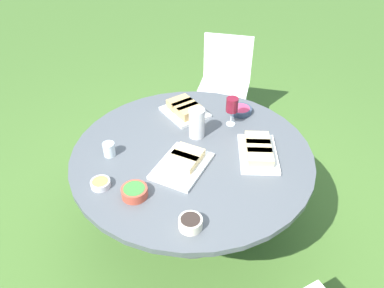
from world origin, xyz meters
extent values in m
plane|color=#446B2B|center=(0.00, 0.00, 0.00)|extent=(40.00, 40.00, 0.00)
cylinder|color=#4C4C51|center=(0.00, 0.00, 0.01)|extent=(0.52, 0.52, 0.02)
cylinder|color=#4C4C51|center=(0.00, 0.00, 0.35)|extent=(0.11, 0.11, 0.66)
cylinder|color=#4C5156|center=(0.00, 0.00, 0.69)|extent=(1.46, 1.46, 0.03)
cube|color=white|center=(-1.22, -0.28, 0.45)|extent=(0.51, 0.52, 0.04)
cube|color=white|center=(-1.41, -0.32, 0.68)|extent=(0.13, 0.44, 0.42)
cylinder|color=white|center=(-0.99, -0.43, 0.22)|extent=(0.03, 0.03, 0.43)
cylinder|color=white|center=(-1.08, -0.05, 0.22)|extent=(0.03, 0.03, 0.43)
cylinder|color=white|center=(-1.36, -0.51, 0.22)|extent=(0.03, 0.03, 0.43)
cylinder|color=white|center=(-1.44, -0.13, 0.22)|extent=(0.03, 0.03, 0.43)
cylinder|color=silver|center=(-0.16, -0.04, 0.81)|extent=(0.10, 0.10, 0.20)
cone|color=silver|center=(-0.12, -0.04, 0.89)|extent=(0.02, 0.02, 0.02)
cylinder|color=silver|center=(-0.38, 0.10, 0.71)|extent=(0.06, 0.06, 0.01)
cylinder|color=silver|center=(-0.38, 0.10, 0.77)|extent=(0.01, 0.01, 0.10)
cylinder|color=maroon|center=(-0.38, 0.10, 0.86)|extent=(0.08, 0.08, 0.09)
cube|color=white|center=(0.15, 0.01, 0.72)|extent=(0.36, 0.26, 0.02)
cube|color=#E0C184|center=(0.07, 0.01, 0.75)|extent=(0.13, 0.17, 0.04)
cube|color=#E0C184|center=(0.15, 0.01, 0.75)|extent=(0.13, 0.17, 0.04)
cube|color=white|center=(-0.36, -0.23, 0.72)|extent=(0.36, 0.38, 0.02)
cube|color=tan|center=(-0.33, -0.17, 0.76)|extent=(0.19, 0.17, 0.06)
cube|color=tan|center=(-0.36, -0.23, 0.76)|extent=(0.19, 0.17, 0.06)
cube|color=tan|center=(-0.39, -0.29, 0.76)|extent=(0.19, 0.17, 0.06)
cube|color=white|center=(-0.15, 0.37, 0.72)|extent=(0.42, 0.35, 0.02)
cube|color=#E0C184|center=(-0.07, 0.40, 0.76)|extent=(0.17, 0.18, 0.05)
cube|color=#E0C184|center=(-0.15, 0.37, 0.76)|extent=(0.17, 0.18, 0.05)
cube|color=#E0C184|center=(-0.22, 0.34, 0.76)|extent=(0.17, 0.18, 0.05)
cylinder|color=silver|center=(0.48, -0.32, 0.73)|extent=(0.11, 0.11, 0.04)
cylinder|color=#E0C147|center=(0.48, -0.32, 0.74)|extent=(0.09, 0.09, 0.02)
cylinder|color=#B74733|center=(0.46, -0.11, 0.74)|extent=(0.14, 0.14, 0.05)
cylinder|color=#387533|center=(0.46, -0.11, 0.75)|extent=(0.11, 0.11, 0.02)
cylinder|color=beige|center=(0.52, 0.25, 0.74)|extent=(0.12, 0.12, 0.06)
cylinder|color=#2D231E|center=(0.52, 0.25, 0.76)|extent=(0.10, 0.10, 0.03)
cylinder|color=#334256|center=(-0.54, 0.11, 0.73)|extent=(0.16, 0.16, 0.04)
cylinder|color=#D6385B|center=(-0.54, 0.11, 0.74)|extent=(0.13, 0.13, 0.02)
cylinder|color=silver|center=(0.24, -0.43, 0.75)|extent=(0.07, 0.07, 0.08)
camera|label=1|loc=(1.59, 0.77, 2.14)|focal=35.00mm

